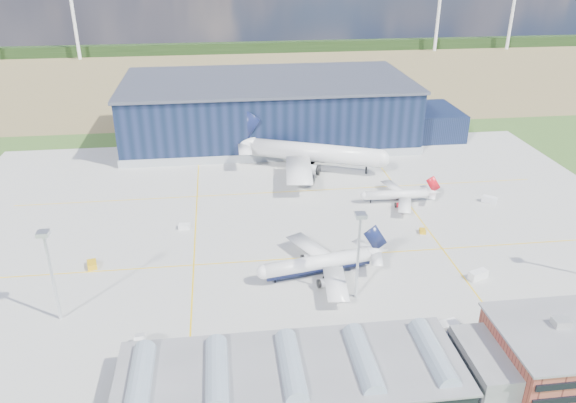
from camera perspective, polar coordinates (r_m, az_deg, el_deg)
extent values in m
plane|color=#2D511E|center=(164.41, 1.04, -3.99)|extent=(600.00, 600.00, 0.00)
cube|color=#A1A09B|center=(173.12, 0.57, -2.38)|extent=(220.00, 160.00, 0.06)
cube|color=yellow|center=(155.81, 1.57, -5.74)|extent=(180.00, 0.40, 0.02)
cube|color=yellow|center=(195.43, -0.41, 0.99)|extent=(180.00, 0.40, 0.02)
cube|color=yellow|center=(172.05, -9.39, -2.91)|extent=(0.40, 120.00, 0.02)
cube|color=yellow|center=(182.32, 13.13, -1.58)|extent=(0.40, 120.00, 0.02)
cube|color=olive|center=(371.42, -3.90, 12.64)|extent=(600.00, 220.00, 0.01)
cube|color=black|center=(449.07, -4.59, 15.31)|extent=(600.00, 8.00, 8.00)
cylinder|color=white|center=(445.57, -21.06, 17.78)|extent=(2.40, 2.40, 70.00)
cylinder|color=white|center=(466.88, 15.13, 18.80)|extent=(2.40, 2.40, 70.00)
cylinder|color=white|center=(492.03, 21.97, 18.20)|extent=(2.40, 2.40, 70.00)
cube|color=black|center=(247.41, -2.10, 9.28)|extent=(120.00, 60.00, 25.00)
cube|color=#949CA2|center=(250.60, -2.06, 6.89)|extent=(121.00, 61.00, 3.20)
cube|color=#434755|center=(244.18, -2.15, 12.22)|extent=(122.00, 62.00, 1.20)
cube|color=black|center=(260.75, 14.14, 7.88)|extent=(24.00, 30.00, 12.00)
cube|color=black|center=(142.85, 26.97, -10.63)|extent=(44.00, 0.40, 1.40)
cube|color=black|center=(141.00, 27.25, -9.46)|extent=(44.00, 0.40, 1.40)
cube|color=beige|center=(127.72, 25.97, -10.98)|extent=(3.20, 2.60, 1.60)
cube|color=black|center=(113.09, 0.32, -17.78)|extent=(65.00, 22.00, 6.00)
cube|color=slate|center=(110.93, 0.32, -16.57)|extent=(66.00, 23.00, 0.50)
cube|color=slate|center=(123.57, 19.74, -15.20)|extent=(10.00, 18.00, 6.00)
cylinder|color=#8D9EAE|center=(111.56, -14.77, -17.17)|extent=(4.40, 18.00, 4.40)
cylinder|color=#8D9EAE|center=(110.30, -7.24, -16.97)|extent=(4.40, 18.00, 4.40)
cylinder|color=#8D9EAE|center=(110.80, 0.32, -16.49)|extent=(4.40, 18.00, 4.40)
cylinder|color=#8D9EAE|center=(113.05, 7.65, -15.76)|extent=(4.40, 18.00, 4.40)
cylinder|color=#8D9EAE|center=(116.95, 14.54, -14.84)|extent=(4.40, 18.00, 4.40)
cylinder|color=silver|center=(137.29, -22.80, -7.24)|extent=(0.70, 0.70, 22.00)
cube|color=silver|center=(131.88, -23.62, -3.00)|extent=(2.60, 2.60, 1.00)
cylinder|color=silver|center=(135.23, 7.12, -5.76)|extent=(0.70, 0.70, 22.00)
cube|color=silver|center=(129.74, 7.39, -1.40)|extent=(2.60, 2.60, 1.00)
cube|color=gold|center=(160.14, -19.28, -6.08)|extent=(3.22, 4.30, 1.60)
cube|color=gold|center=(173.07, 13.51, -2.95)|extent=(2.30, 2.95, 1.14)
cube|color=silver|center=(154.58, 18.76, -7.06)|extent=(5.54, 3.82, 2.22)
cube|color=silver|center=(198.88, 19.80, 0.17)|extent=(4.94, 4.69, 2.14)
cube|color=silver|center=(173.55, -10.48, -2.50)|extent=(3.61, 2.62, 1.47)
cube|color=silver|center=(133.11, 15.81, -12.22)|extent=(5.98, 3.90, 2.64)
cube|color=silver|center=(126.96, -14.74, -14.01)|extent=(2.36, 5.06, 3.15)
imported|color=#99999E|center=(152.40, 2.74, -6.30)|extent=(3.52, 1.60, 1.17)
imported|color=#99999E|center=(125.78, 6.40, -14.22)|extent=(3.46, 1.51, 1.11)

